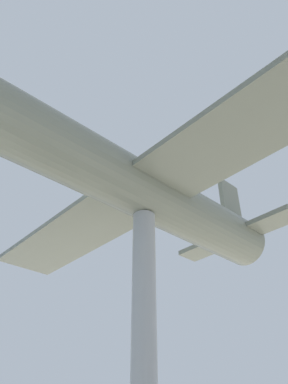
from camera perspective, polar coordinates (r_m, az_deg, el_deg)
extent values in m
cylinder|color=#999EA3|center=(9.71, 0.00, -22.01)|extent=(0.64, 0.64, 7.12)
cylinder|color=slate|center=(11.48, 0.00, 0.00)|extent=(4.43, 10.75, 1.68)
cube|color=slate|center=(11.48, 0.00, 0.00)|extent=(15.56, 6.37, 0.18)
cube|color=slate|center=(14.69, 13.74, -6.58)|extent=(5.04, 2.26, 0.18)
cube|color=slate|center=(15.28, 13.12, -2.46)|extent=(0.46, 1.11, 2.40)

